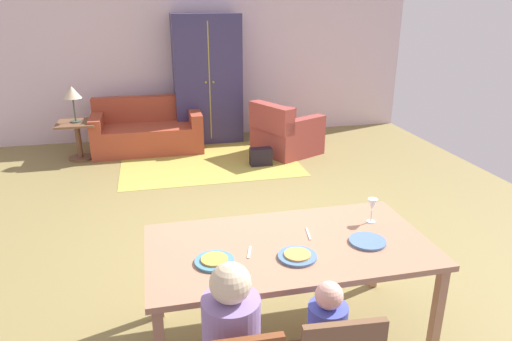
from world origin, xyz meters
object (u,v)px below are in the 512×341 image
at_px(wine_glass, 372,206).
at_px(handbag, 261,157).
at_px(plate_near_woman, 367,241).
at_px(side_table, 78,135).
at_px(dining_table, 289,252).
at_px(plate_near_child, 297,256).
at_px(plate_near_man, 215,261).
at_px(table_lamp, 72,94).
at_px(couch, 148,131).
at_px(armchair, 285,134).
at_px(armoire, 207,79).

xyz_separation_m(wine_glass, handbag, (-0.01, 3.46, -0.76)).
distance_m(plate_near_woman, side_table, 5.27).
height_order(dining_table, plate_near_child, plate_near_child).
bearing_deg(plate_near_man, plate_near_woman, 1.10).
relative_size(dining_table, wine_glass, 10.23).
xyz_separation_m(plate_near_child, table_lamp, (-1.95, 4.72, 0.24)).
relative_size(plate_near_man, plate_near_child, 1.00).
distance_m(plate_near_child, couch, 5.08).
bearing_deg(plate_near_woman, armchair, 81.13).
relative_size(plate_near_child, side_table, 0.43).
relative_size(plate_near_man, handbag, 0.78).
distance_m(plate_near_man, table_lamp, 4.88).
height_order(armoire, table_lamp, armoire).
bearing_deg(dining_table, plate_near_child, -90.00).
bearing_deg(plate_near_man, armoire, 83.10).
bearing_deg(plate_near_woman, dining_table, 169.18).
distance_m(wine_glass, armchair, 4.01).
height_order(dining_table, handbag, dining_table).
bearing_deg(armchair, plate_near_woman, -98.87).
distance_m(armchair, side_table, 3.16).
distance_m(wine_glass, armoire, 4.98).
height_order(plate_near_child, couch, couch).
height_order(couch, table_lamp, table_lamp).
distance_m(plate_near_child, armchair, 4.48).
height_order(wine_glass, couch, wine_glass).
xyz_separation_m(couch, handbag, (1.60, -1.16, -0.17)).
bearing_deg(wine_glass, armchair, 82.82).
relative_size(plate_near_man, couch, 0.15).
bearing_deg(armchair, handbag, -136.45).
distance_m(plate_near_woman, couch, 5.13).
height_order(plate_near_child, table_lamp, table_lamp).
bearing_deg(dining_table, side_table, 113.28).
xyz_separation_m(plate_near_child, armchair, (1.18, 4.30, -0.45)).
relative_size(armoire, side_table, 3.62).
xyz_separation_m(dining_table, armchair, (1.18, 4.12, -0.38)).
height_order(plate_near_man, table_lamp, table_lamp).
bearing_deg(wine_glass, armoire, 96.62).
xyz_separation_m(armchair, side_table, (-3.14, 0.42, 0.06)).
height_order(couch, handbag, couch).
xyz_separation_m(side_table, handbag, (2.63, -0.90, -0.25)).
relative_size(side_table, handbag, 1.81).
xyz_separation_m(couch, table_lamp, (-1.03, -0.26, 0.70)).
height_order(plate_near_child, side_table, plate_near_child).
bearing_deg(couch, plate_near_child, -79.49).
xyz_separation_m(side_table, table_lamp, (0.00, 0.00, 0.63)).
bearing_deg(side_table, armoire, 15.71).
bearing_deg(handbag, table_lamp, 161.13).
bearing_deg(dining_table, armoire, 88.76).
relative_size(plate_near_child, armoire, 0.12).
xyz_separation_m(armoire, table_lamp, (-2.07, -0.58, -0.04)).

